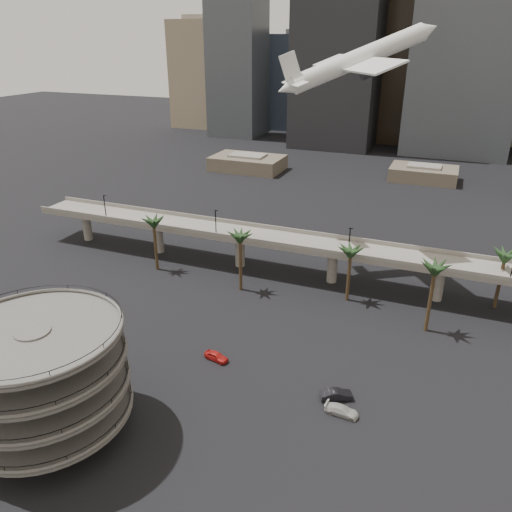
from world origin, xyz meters
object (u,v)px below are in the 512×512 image
at_px(parking_ramp, 41,373).
at_px(overpass, 285,244).
at_px(car_a, 216,356).
at_px(car_b, 336,395).
at_px(car_c, 342,410).
at_px(airborne_jet, 358,60).

distance_m(parking_ramp, overpass, 60.46).
distance_m(parking_ramp, car_a, 28.33).
height_order(parking_ramp, car_b, parking_ramp).
bearing_deg(car_a, car_c, -90.33).
xyz_separation_m(airborne_jet, car_b, (10.82, -51.03, -44.30)).
relative_size(airborne_jet, car_a, 7.17).
bearing_deg(car_a, parking_ramp, 162.53).
bearing_deg(overpass, car_a, -89.43).
distance_m(overpass, car_c, 47.18).
height_order(car_a, car_b, car_b).
relative_size(airborne_jet, car_b, 6.30).
relative_size(parking_ramp, overpass, 0.17).
bearing_deg(airborne_jet, car_a, -138.04).
xyz_separation_m(parking_ramp, car_a, (13.36, 23.27, -9.10)).
xyz_separation_m(parking_ramp, airborne_jet, (23.47, 72.19, 35.28)).
relative_size(parking_ramp, airborne_jet, 0.72).
relative_size(overpass, car_c, 26.86).
height_order(overpass, car_a, overpass).
bearing_deg(airborne_jet, car_b, -114.40).
bearing_deg(parking_ramp, car_a, 60.14).
bearing_deg(car_c, parking_ramp, 120.85).
bearing_deg(parking_ramp, car_c, 26.98).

